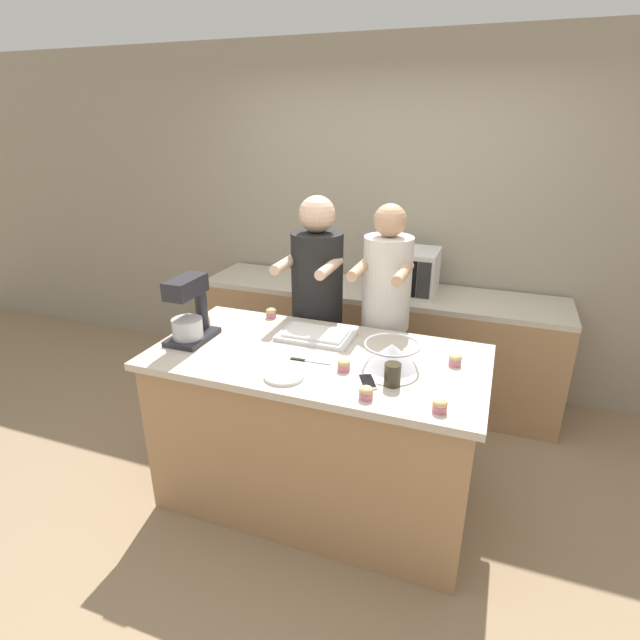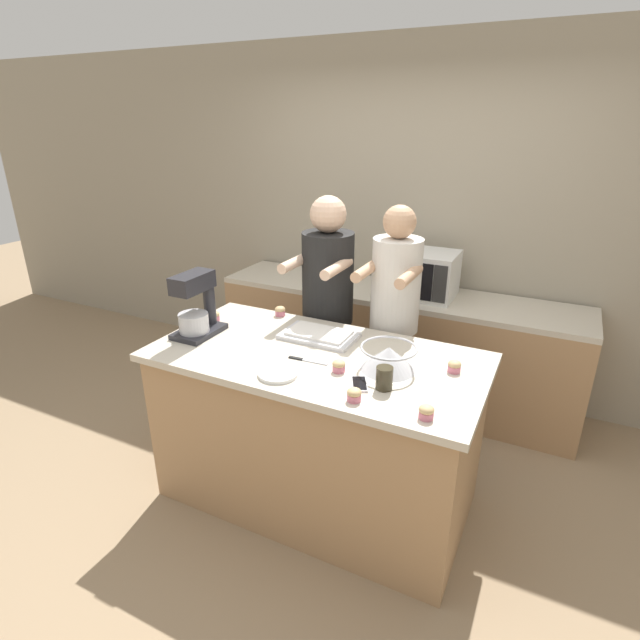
# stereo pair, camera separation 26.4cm
# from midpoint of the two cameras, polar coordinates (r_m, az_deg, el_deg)

# --- Properties ---
(ground_plane) EXTENTS (16.00, 16.00, 0.00)m
(ground_plane) POSITION_cam_midpoint_polar(r_m,az_deg,el_deg) (3.21, 2.11, -19.36)
(ground_plane) COLOR #937A5B
(back_wall) EXTENTS (10.00, 0.06, 2.70)m
(back_wall) POSITION_cam_midpoint_polar(r_m,az_deg,el_deg) (4.10, 12.53, 10.72)
(back_wall) COLOR gray
(back_wall) RESTS_ON ground_plane
(island_counter) EXTENTS (1.79, 0.90, 0.95)m
(island_counter) POSITION_cam_midpoint_polar(r_m,az_deg,el_deg) (2.91, 2.25, -12.32)
(island_counter) COLOR #A87F56
(island_counter) RESTS_ON ground_plane
(back_counter) EXTENTS (2.80, 0.60, 0.89)m
(back_counter) POSITION_cam_midpoint_polar(r_m,az_deg,el_deg) (4.05, 10.21, -2.77)
(back_counter) COLOR #A87F56
(back_counter) RESTS_ON ground_plane
(person_left) EXTENTS (0.35, 0.51, 1.69)m
(person_left) POSITION_cam_midpoint_polar(r_m,az_deg,el_deg) (3.31, 3.12, 0.29)
(person_left) COLOR brown
(person_left) RESTS_ON ground_plane
(person_right) EXTENTS (0.32, 0.49, 1.66)m
(person_right) POSITION_cam_midpoint_polar(r_m,az_deg,el_deg) (3.18, 10.71, -1.21)
(person_right) COLOR brown
(person_right) RESTS_ON ground_plane
(stand_mixer) EXTENTS (0.20, 0.30, 0.37)m
(stand_mixer) POSITION_cam_midpoint_polar(r_m,az_deg,el_deg) (2.91, -11.46, 1.30)
(stand_mixer) COLOR #232328
(stand_mixer) RESTS_ON island_counter
(mixing_bowl) EXTENTS (0.29, 0.29, 0.12)m
(mixing_bowl) POSITION_cam_midpoint_polar(r_m,az_deg,el_deg) (2.53, 10.82, -4.28)
(mixing_bowl) COLOR #BCBCC1
(mixing_bowl) RESTS_ON island_counter
(baking_tray) EXTENTS (0.43, 0.26, 0.04)m
(baking_tray) POSITION_cam_midpoint_polar(r_m,az_deg,el_deg) (2.86, 2.53, -1.77)
(baking_tray) COLOR silver
(baking_tray) RESTS_ON island_counter
(microwave_oven) EXTENTS (0.47, 0.39, 0.33)m
(microwave_oven) POSITION_cam_midpoint_polar(r_m,az_deg,el_deg) (3.79, 13.70, 5.10)
(microwave_oven) COLOR silver
(microwave_oven) RESTS_ON back_counter
(cell_phone) EXTENTS (0.13, 0.16, 0.01)m
(cell_phone) POSITION_cam_midpoint_polar(r_m,az_deg,el_deg) (2.40, 7.71, -7.34)
(cell_phone) COLOR silver
(cell_phone) RESTS_ON island_counter
(drinking_glass) EXTENTS (0.08, 0.08, 0.11)m
(drinking_glass) POSITION_cam_midpoint_polar(r_m,az_deg,el_deg) (2.36, 10.58, -6.62)
(drinking_glass) COLOR #332D1E
(drinking_glass) RESTS_ON island_counter
(small_plate) EXTENTS (0.20, 0.20, 0.02)m
(small_plate) POSITION_cam_midpoint_polar(r_m,az_deg,el_deg) (2.46, -1.76, -6.23)
(small_plate) COLOR white
(small_plate) RESTS_ON island_counter
(knife) EXTENTS (0.22, 0.03, 0.01)m
(knife) POSITION_cam_midpoint_polar(r_m,az_deg,el_deg) (2.60, 1.22, -4.69)
(knife) COLOR #BCBCC1
(knife) RESTS_ON island_counter
(cupcake_0) EXTENTS (0.07, 0.07, 0.06)m
(cupcake_0) POSITION_cam_midpoint_polar(r_m,az_deg,el_deg) (2.20, 15.51, -10.18)
(cupcake_0) COLOR #D17084
(cupcake_0) RESTS_ON island_counter
(cupcake_1) EXTENTS (0.07, 0.07, 0.06)m
(cupcake_1) POSITION_cam_midpoint_polar(r_m,az_deg,el_deg) (3.18, -2.22, 1.00)
(cupcake_1) COLOR #D17084
(cupcake_1) RESTS_ON island_counter
(cupcake_2) EXTENTS (0.07, 0.07, 0.06)m
(cupcake_2) POSITION_cam_midpoint_polar(r_m,az_deg,el_deg) (2.49, 5.22, -5.31)
(cupcake_2) COLOR #D17084
(cupcake_2) RESTS_ON island_counter
(cupcake_3) EXTENTS (0.07, 0.07, 0.06)m
(cupcake_3) POSITION_cam_midpoint_polar(r_m,az_deg,el_deg) (2.26, 7.31, -8.54)
(cupcake_3) COLOR #D17084
(cupcake_3) RESTS_ON island_counter
(cupcake_4) EXTENTS (0.07, 0.07, 0.06)m
(cupcake_4) POSITION_cam_midpoint_polar(r_m,az_deg,el_deg) (3.14, -9.65, 0.42)
(cupcake_4) COLOR #D17084
(cupcake_4) RESTS_ON island_counter
(cupcake_5) EXTENTS (0.07, 0.07, 0.06)m
(cupcake_5) POSITION_cam_midpoint_polar(r_m,az_deg,el_deg) (2.60, 17.96, -5.11)
(cupcake_5) COLOR #D17084
(cupcake_5) RESTS_ON island_counter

